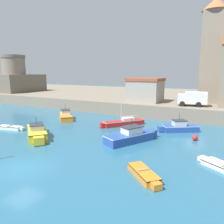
{
  "coord_description": "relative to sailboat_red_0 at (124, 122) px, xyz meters",
  "views": [
    {
      "loc": [
        13.85,
        -10.49,
        7.31
      ],
      "look_at": [
        -0.44,
        15.25,
        2.0
      ],
      "focal_mm": 35.0,
      "sensor_mm": 36.0,
      "label": 1
    }
  ],
  "objects": [
    {
      "name": "motorboat_blue_2",
      "position": [
        3.95,
        -6.23,
        0.19
      ],
      "size": [
        4.2,
        6.4,
        2.59
      ],
      "color": "#284C9E",
      "rests_on": "ground"
    },
    {
      "name": "sailboat_red_0",
      "position": [
        0.0,
        0.0,
        0.0
      ],
      "size": [
        4.73,
        5.84,
        4.74
      ],
      "color": "red",
      "rests_on": "ground"
    },
    {
      "name": "mooring_buoy",
      "position": [
        9.89,
        -2.43,
        -0.13
      ],
      "size": [
        0.62,
        0.62,
        0.62
      ],
      "primitive_type": "sphere",
      "color": "red",
      "rests_on": "ground"
    },
    {
      "name": "quay_seawall",
      "position": [
        -0.75,
        25.83,
        0.65
      ],
      "size": [
        120.0,
        40.0,
        2.17
      ],
      "primitive_type": "cube",
      "color": "gray",
      "rests_on": "ground"
    },
    {
      "name": "harbor_shed_mid_row",
      "position": [
        -0.75,
        10.36,
        3.85
      ],
      "size": [
        5.9,
        5.07,
        4.2
      ],
      "color": "gray",
      "rests_on": "quay_seawall"
    },
    {
      "name": "fortress",
      "position": [
        -40.75,
        13.83,
        5.0
      ],
      "size": [
        12.03,
        12.03,
        9.9
      ],
      "color": "#685E4F",
      "rests_on": "quay_seawall"
    },
    {
      "name": "motorboat_blue_3",
      "position": [
        7.54,
        0.58,
        0.1
      ],
      "size": [
        4.86,
        3.88,
        2.38
      ],
      "color": "#284C9E",
      "rests_on": "ground"
    },
    {
      "name": "motorboat_orange_1",
      "position": [
        -9.97,
        -0.64,
        0.12
      ],
      "size": [
        5.18,
        5.21,
        2.43
      ],
      "color": "orange",
      "rests_on": "ground"
    },
    {
      "name": "truck_on_quay",
      "position": [
        7.64,
        8.8,
        2.95
      ],
      "size": [
        4.59,
        2.8,
        2.2
      ],
      "color": "silver",
      "rests_on": "quay_seawall"
    },
    {
      "name": "ground_plane",
      "position": [
        -0.75,
        -16.45,
        -0.44
      ],
      "size": [
        200.0,
        200.0,
        0.0
      ],
      "primitive_type": "plane",
      "color": "#28607F"
    },
    {
      "name": "motorboat_yellow_9",
      "position": [
        -6.15,
        -10.0,
        0.17
      ],
      "size": [
        5.94,
        5.18,
        2.5
      ],
      "color": "yellow",
      "rests_on": "ground"
    },
    {
      "name": "dinghy_orange_7",
      "position": [
        8.1,
        -13.27,
        -0.16
      ],
      "size": [
        3.29,
        3.13,
        0.57
      ],
      "color": "orange",
      "rests_on": "ground"
    },
    {
      "name": "dinghy_white_6",
      "position": [
        -11.98,
        -9.12,
        -0.19
      ],
      "size": [
        3.83,
        1.77,
        0.52
      ],
      "color": "white",
      "rests_on": "ground"
    }
  ]
}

